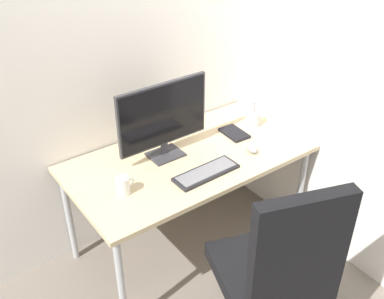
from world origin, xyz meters
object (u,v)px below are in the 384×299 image
(keyboard, at_px, (206,173))
(office_chair, at_px, (279,269))
(coffee_mug, at_px, (123,186))
(mouse, at_px, (252,149))
(notebook, at_px, (234,133))
(pen_holder, at_px, (255,119))
(monitor, at_px, (163,117))

(keyboard, bearing_deg, office_chair, -96.27)
(office_chair, distance_m, coffee_mug, 0.90)
(office_chair, relative_size, mouse, 12.38)
(office_chair, bearing_deg, notebook, 61.44)
(office_chair, relative_size, coffee_mug, 10.42)
(keyboard, bearing_deg, pen_holder, 23.10)
(mouse, bearing_deg, office_chair, -112.76)
(pen_holder, relative_size, coffee_mug, 1.49)
(coffee_mug, bearing_deg, monitor, 26.46)
(pen_holder, xyz_separation_m, notebook, (-0.19, -0.02, -0.04))
(mouse, xyz_separation_m, notebook, (0.05, 0.23, -0.01))
(notebook, relative_size, coffee_mug, 1.85)
(office_chair, xyz_separation_m, notebook, (0.50, 0.91, 0.15))
(office_chair, bearing_deg, keyboard, 83.73)
(coffee_mug, bearing_deg, pen_holder, 7.63)
(monitor, height_order, keyboard, monitor)
(pen_holder, bearing_deg, coffee_mug, -172.37)
(mouse, relative_size, notebook, 0.46)
(office_chair, distance_m, monitor, 1.05)
(mouse, xyz_separation_m, pen_holder, (0.25, 0.24, 0.03))
(mouse, bearing_deg, keyboard, -166.50)
(monitor, distance_m, notebook, 0.56)
(keyboard, relative_size, coffee_mug, 3.75)
(keyboard, xyz_separation_m, notebook, (0.42, 0.25, -0.00))
(keyboard, xyz_separation_m, mouse, (0.37, 0.02, 0.01))
(notebook, bearing_deg, monitor, 175.94)
(pen_holder, relative_size, notebook, 0.81)
(notebook, bearing_deg, mouse, -99.77)
(monitor, height_order, notebook, monitor)
(coffee_mug, bearing_deg, office_chair, -63.37)
(office_chair, xyz_separation_m, keyboard, (0.07, 0.66, 0.15))
(office_chair, bearing_deg, monitor, 90.29)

